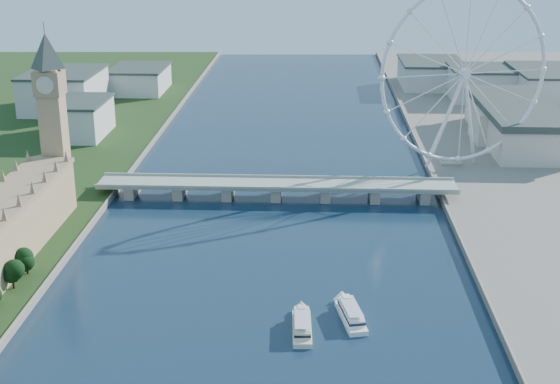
{
  "coord_description": "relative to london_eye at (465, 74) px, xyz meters",
  "views": [
    {
      "loc": [
        23.04,
        -153.17,
        161.45
      ],
      "look_at": [
        6.29,
        210.0,
        35.03
      ],
      "focal_mm": 50.0,
      "sensor_mm": 36.0,
      "label": 1
    }
  ],
  "objects": [
    {
      "name": "county_hall",
      "position": [
        55.02,
        74.92,
        -67.52
      ],
      "size": [
        54.0,
        144.0,
        35.0
      ],
      "primitive_type": null,
      "color": "beige",
      "rests_on": "ground"
    },
    {
      "name": "tour_boat_near",
      "position": [
        -101.04,
        -220.66,
        -67.52
      ],
      "size": [
        9.42,
        32.17,
        7.06
      ],
      "primitive_type": null,
      "rotation": [
        0.0,
        0.0,
        0.04
      ],
      "color": "beige",
      "rests_on": "ground"
    },
    {
      "name": "westminster_bridge",
      "position": [
        -119.98,
        -55.08,
        -60.89
      ],
      "size": [
        220.0,
        22.0,
        9.5
      ],
      "color": "gray",
      "rests_on": "ground"
    },
    {
      "name": "big_ben",
      "position": [
        -247.98,
        -77.08,
        -0.95
      ],
      "size": [
        20.02,
        20.02,
        110.0
      ],
      "color": "tan",
      "rests_on": "ground"
    },
    {
      "name": "city_skyline",
      "position": [
        -80.75,
        205.0,
        -50.56
      ],
      "size": [
        505.0,
        280.0,
        32.0
      ],
      "color": "beige",
      "rests_on": "ground"
    },
    {
      "name": "tour_boat_far",
      "position": [
        -80.26,
        -210.01,
        -67.52
      ],
      "size": [
        14.48,
        33.11,
        7.12
      ],
      "primitive_type": null,
      "rotation": [
        0.0,
        0.0,
        0.2
      ],
      "color": "white",
      "rests_on": "ground"
    },
    {
      "name": "london_eye",
      "position": [
        0.0,
        0.0,
        0.0
      ],
      "size": [
        113.6,
        39.12,
        124.3
      ],
      "color": "silver",
      "rests_on": "ground"
    }
  ]
}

